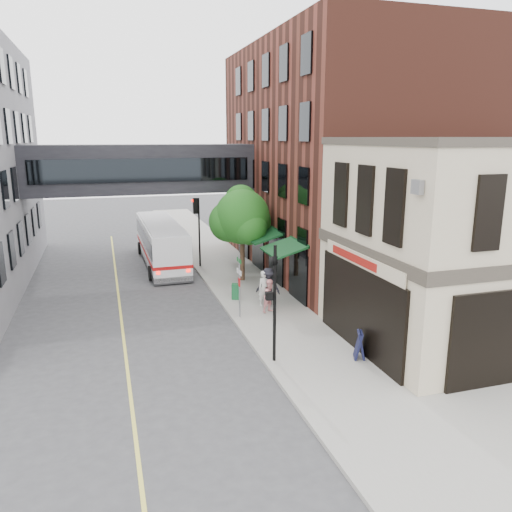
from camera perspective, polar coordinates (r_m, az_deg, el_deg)
ground at (r=17.73m, az=3.00°, el=-15.05°), size 120.00×120.00×0.00m
sidewalk_main at (r=30.72m, az=-2.41°, el=-2.40°), size 4.00×60.00×0.15m
corner_building at (r=22.38m, az=23.42°, el=1.40°), size 10.19×8.12×8.45m
brick_building at (r=33.40m, az=10.62°, el=10.70°), size 13.76×18.00×14.00m
skyway_bridge at (r=32.76m, az=-12.96°, el=9.69°), size 14.00×3.18×3.00m
traffic_signal_near at (r=18.42m, az=2.07°, el=-3.84°), size 0.44×0.22×4.60m
traffic_signal_far at (r=32.52m, az=-6.79°, el=4.30°), size 0.53×0.28×4.50m
street_sign_pole at (r=23.31m, az=-1.92°, el=-2.81°), size 0.08×0.75×3.00m
street_tree at (r=29.21m, az=-1.72°, el=4.49°), size 3.80×3.20×5.60m
lane_marking at (r=26.02m, az=-15.26°, el=-5.99°), size 0.12×40.00×0.01m
bus at (r=34.30m, az=-10.78°, el=1.67°), size 2.68×10.63×2.85m
pedestrian_a at (r=25.12m, az=0.95°, el=-3.72°), size 0.70×0.51×1.79m
pedestrian_b at (r=24.18m, az=1.63°, el=-4.57°), size 0.99×0.90×1.65m
pedestrian_c at (r=25.20m, az=1.40°, el=-3.50°), size 1.43×1.29×1.92m
newspaper_box at (r=26.25m, az=-2.33°, el=-4.06°), size 0.51×0.48×0.82m
sandwich_board at (r=19.82m, az=11.75°, el=-9.92°), size 0.59×0.71×1.08m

